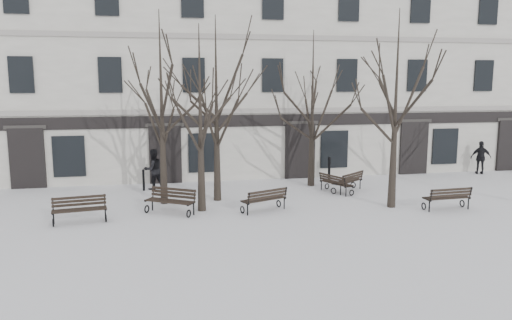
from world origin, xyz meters
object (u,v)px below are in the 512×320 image
object	(u,v)px
tree_1	(200,96)
bench_4	(349,181)
bench_1	(265,199)
bench_5	(335,183)
bench_2	(448,197)
bench_0	(79,209)
tree_2	(396,85)
bench_3	(171,200)

from	to	relation	value
tree_1	bench_4	size ratio (longest dim) A/B	3.94
bench_1	bench_5	world-z (taller)	bench_1
bench_2	bench_5	distance (m)	5.04
tree_1	bench_0	world-z (taller)	tree_1
bench_4	bench_5	size ratio (longest dim) A/B	1.01
tree_1	bench_5	bearing A→B (deg)	17.67
tree_2	tree_1	bearing A→B (deg)	173.46
tree_1	bench_2	world-z (taller)	tree_1
bench_5	bench_3	bearing A→B (deg)	83.76
bench_3	bench_0	bearing A→B (deg)	-136.74
bench_3	bench_1	bearing A→B (deg)	26.38
bench_0	bench_1	distance (m)	6.95
bench_0	bench_2	world-z (taller)	bench_0
bench_1	bench_5	distance (m)	4.68
bench_5	bench_4	bearing A→B (deg)	-100.79
bench_4	bench_5	xyz separation A→B (m)	(-0.70, -0.15, -0.03)
tree_2	bench_0	bearing A→B (deg)	179.93
bench_0	bench_2	xyz separation A→B (m)	(14.20, -0.88, -0.00)
bench_1	bench_5	xyz separation A→B (m)	(3.87, 2.63, -0.03)
bench_0	bench_5	xyz separation A→B (m)	(10.83, 2.88, -0.04)
bench_2	bench_3	xyz separation A→B (m)	(-10.90, 1.51, 0.02)
bench_1	bench_5	size ratio (longest dim) A/B	1.07
tree_1	bench_1	world-z (taller)	tree_1
bench_4	bench_5	distance (m)	0.72
bench_1	bench_3	size ratio (longest dim) A/B	0.97
tree_1	bench_3	size ratio (longest dim) A/B	3.61
tree_2	bench_5	xyz separation A→B (m)	(-1.39, 2.89, -4.46)
bench_0	bench_1	xyz separation A→B (m)	(6.95, 0.25, -0.01)
bench_1	bench_4	xyz separation A→B (m)	(4.58, 2.78, -0.00)
bench_1	bench_3	bearing A→B (deg)	-29.33
tree_1	bench_0	xyz separation A→B (m)	(-4.52, -0.87, -4.03)
tree_1	tree_2	xyz separation A→B (m)	(7.69, -0.88, 0.40)
bench_5	tree_1	bearing A→B (deg)	84.84
tree_2	bench_2	bearing A→B (deg)	-23.43
tree_2	bench_1	distance (m)	6.88
bench_5	tree_2	bearing A→B (deg)	-177.22
tree_1	bench_3	bearing A→B (deg)	-169.17
bench_0	bench_4	size ratio (longest dim) A/B	1.07
bench_2	tree_2	bearing A→B (deg)	-27.22
bench_0	bench_5	bearing A→B (deg)	6.09
bench_3	bench_2	bearing A→B (deg)	24.51
bench_3	bench_5	world-z (taller)	bench_3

